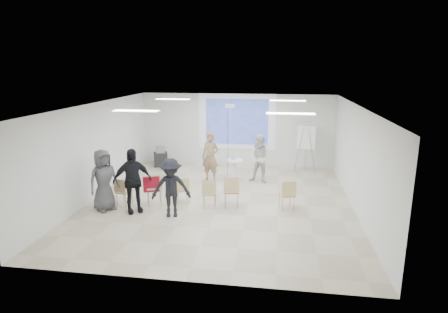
# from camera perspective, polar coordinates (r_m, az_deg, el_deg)

# --- Properties ---
(floor) EXTENTS (8.00, 9.00, 0.10)m
(floor) POSITION_cam_1_polar(r_m,az_deg,el_deg) (11.77, -0.57, -7.08)
(floor) COLOR beige
(floor) RESTS_ON ground
(ceiling) EXTENTS (8.00, 9.00, 0.10)m
(ceiling) POSITION_cam_1_polar(r_m,az_deg,el_deg) (11.06, -0.61, 8.11)
(ceiling) COLOR white
(ceiling) RESTS_ON wall_back
(wall_back) EXTENTS (8.00, 0.10, 3.00)m
(wall_back) POSITION_cam_1_polar(r_m,az_deg,el_deg) (15.74, 1.98, 4.09)
(wall_back) COLOR silver
(wall_back) RESTS_ON floor
(wall_left) EXTENTS (0.10, 9.00, 3.00)m
(wall_left) POSITION_cam_1_polar(r_m,az_deg,el_deg) (12.58, -19.13, 0.88)
(wall_left) COLOR silver
(wall_left) RESTS_ON floor
(wall_right) EXTENTS (0.10, 9.00, 3.00)m
(wall_right) POSITION_cam_1_polar(r_m,az_deg,el_deg) (11.43, 19.91, -0.42)
(wall_right) COLOR silver
(wall_right) RESTS_ON floor
(projection_halo) EXTENTS (3.20, 0.01, 2.30)m
(projection_halo) POSITION_cam_1_polar(r_m,az_deg,el_deg) (15.62, 1.97, 5.32)
(projection_halo) COLOR silver
(projection_halo) RESTS_ON wall_back
(projection_image) EXTENTS (2.60, 0.01, 1.90)m
(projection_image) POSITION_cam_1_polar(r_m,az_deg,el_deg) (15.61, 1.96, 5.31)
(projection_image) COLOR #344BB1
(projection_image) RESTS_ON wall_back
(pedestal_table) EXTENTS (0.76, 0.76, 0.77)m
(pedestal_table) POSITION_cam_1_polar(r_m,az_deg,el_deg) (13.86, 1.68, -1.78)
(pedestal_table) COLOR silver
(pedestal_table) RESTS_ON floor
(player_left) EXTENTS (0.85, 0.67, 2.04)m
(player_left) POSITION_cam_1_polar(r_m,az_deg,el_deg) (13.53, -2.09, 0.43)
(player_left) COLOR #987A5D
(player_left) RESTS_ON floor
(player_right) EXTENTS (1.08, 0.94, 1.94)m
(player_right) POSITION_cam_1_polar(r_m,az_deg,el_deg) (13.45, 5.57, 0.06)
(player_right) COLOR silver
(player_right) RESTS_ON floor
(controller_left) EXTENTS (0.08, 0.14, 0.04)m
(controller_left) POSITION_cam_1_polar(r_m,az_deg,el_deg) (13.67, -1.17, 1.96)
(controller_left) COLOR silver
(controller_left) RESTS_ON player_left
(controller_right) EXTENTS (0.07, 0.14, 0.04)m
(controller_right) POSITION_cam_1_polar(r_m,az_deg,el_deg) (13.63, 4.90, 1.71)
(controller_right) COLOR white
(controller_right) RESTS_ON player_right
(chair_far_left) EXTENTS (0.50, 0.52, 0.85)m
(chair_far_left) POSITION_cam_1_polar(r_m,az_deg,el_deg) (11.63, -15.21, -4.93)
(chair_far_left) COLOR tan
(chair_far_left) RESTS_ON floor
(chair_left_mid) EXTENTS (0.61, 0.63, 0.98)m
(chair_left_mid) POSITION_cam_1_polar(r_m,az_deg,el_deg) (11.43, -10.59, -4.62)
(chair_left_mid) COLOR tan
(chair_left_mid) RESTS_ON floor
(chair_left_inner) EXTENTS (0.52, 0.54, 0.82)m
(chair_left_inner) POSITION_cam_1_polar(r_m,az_deg,el_deg) (11.52, -6.32, -4.80)
(chair_left_inner) COLOR tan
(chair_left_inner) RESTS_ON floor
(chair_center) EXTENTS (0.45, 0.48, 0.88)m
(chair_center) POSITION_cam_1_polar(r_m,az_deg,el_deg) (11.07, -2.24, -5.30)
(chair_center) COLOR tan
(chair_center) RESTS_ON floor
(chair_right_inner) EXTENTS (0.51, 0.54, 0.97)m
(chair_right_inner) POSITION_cam_1_polar(r_m,az_deg,el_deg) (11.08, 1.15, -5.00)
(chair_right_inner) COLOR tan
(chair_right_inner) RESTS_ON floor
(chair_right_far) EXTENTS (0.53, 0.56, 0.90)m
(chair_right_far) POSITION_cam_1_polar(r_m,az_deg,el_deg) (11.07, 9.68, -5.47)
(chair_right_far) COLOR tan
(chair_right_far) RESTS_ON floor
(red_jacket) EXTENTS (0.48, 0.29, 0.46)m
(red_jacket) POSITION_cam_1_polar(r_m,az_deg,el_deg) (11.27, -11.01, -4.15)
(red_jacket) COLOR maroon
(red_jacket) RESTS_ON chair_left_mid
(laptop) EXTENTS (0.37, 0.33, 0.02)m
(laptop) POSITION_cam_1_polar(r_m,az_deg,el_deg) (11.62, -6.35, -4.87)
(laptop) COLOR black
(laptop) RESTS_ON chair_left_inner
(audience_left) EXTENTS (1.46, 1.32, 2.15)m
(audience_left) POSITION_cam_1_polar(r_m,az_deg,el_deg) (10.93, -13.85, -2.92)
(audience_left) COLOR black
(audience_left) RESTS_ON floor
(audience_mid) EXTENTS (1.35, 0.94, 1.89)m
(audience_mid) POSITION_cam_1_polar(r_m,az_deg,el_deg) (10.44, -8.09, -4.18)
(audience_mid) COLOR black
(audience_mid) RESTS_ON floor
(audience_outer) EXTENTS (1.13, 1.18, 2.03)m
(audience_outer) POSITION_cam_1_polar(r_m,az_deg,el_deg) (11.34, -17.90, -2.91)
(audience_outer) COLOR #515156
(audience_outer) RESTS_ON floor
(flipchart_easel) EXTENTS (0.83, 0.64, 1.93)m
(flipchart_easel) POSITION_cam_1_polar(r_m,az_deg,el_deg) (14.91, 12.43, 2.93)
(flipchart_easel) COLOR gray
(flipchart_easel) RESTS_ON floor
(av_cart) EXTENTS (0.67, 0.60, 0.83)m
(av_cart) POSITION_cam_1_polar(r_m,az_deg,el_deg) (15.88, -9.63, -0.12)
(av_cart) COLOR black
(av_cart) RESTS_ON floor
(ceiling_projector) EXTENTS (0.30, 0.25, 3.00)m
(ceiling_projector) POSITION_cam_1_polar(r_m,az_deg,el_deg) (12.55, 0.91, 7.12)
(ceiling_projector) COLOR white
(ceiling_projector) RESTS_ON ceiling
(fluor_panel_nw) EXTENTS (1.20, 0.30, 0.02)m
(fluor_panel_nw) POSITION_cam_1_polar(r_m,az_deg,el_deg) (13.45, -7.80, 8.65)
(fluor_panel_nw) COLOR white
(fluor_panel_nw) RESTS_ON ceiling
(fluor_panel_ne) EXTENTS (1.20, 0.30, 0.02)m
(fluor_panel_ne) POSITION_cam_1_polar(r_m,az_deg,el_deg) (12.93, 9.69, 8.38)
(fluor_panel_ne) COLOR white
(fluor_panel_ne) RESTS_ON ceiling
(fluor_panel_sw) EXTENTS (1.20, 0.30, 0.02)m
(fluor_panel_sw) POSITION_cam_1_polar(r_m,az_deg,el_deg) (10.15, -13.27, 6.79)
(fluor_panel_sw) COLOR white
(fluor_panel_sw) RESTS_ON ceiling
(fluor_panel_se) EXTENTS (1.20, 0.30, 0.02)m
(fluor_panel_se) POSITION_cam_1_polar(r_m,az_deg,el_deg) (9.45, 10.10, 6.45)
(fluor_panel_se) COLOR white
(fluor_panel_se) RESTS_ON ceiling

